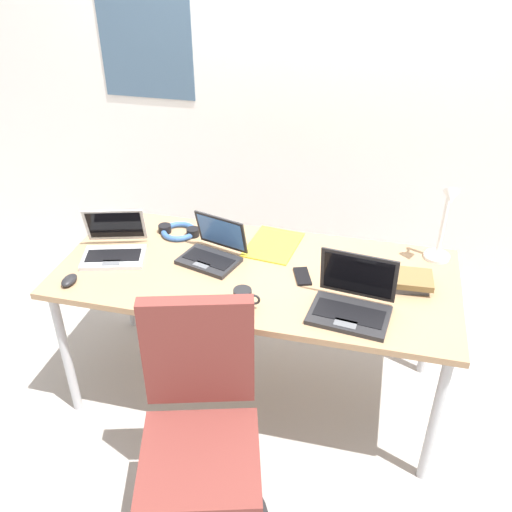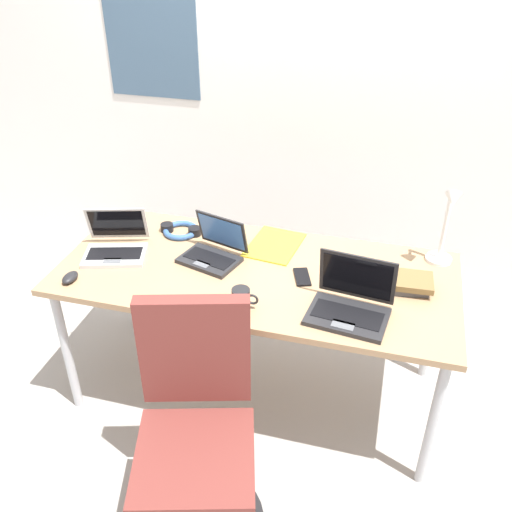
# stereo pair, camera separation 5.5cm
# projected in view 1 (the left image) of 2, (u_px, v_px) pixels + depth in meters

# --- Properties ---
(ground_plane) EXTENTS (12.00, 12.00, 0.00)m
(ground_plane) POSITION_uv_depth(u_px,v_px,m) (256.00, 388.00, 2.93)
(ground_plane) COLOR gray
(wall_back) EXTENTS (6.00, 0.13, 2.60)m
(wall_back) POSITION_uv_depth(u_px,v_px,m) (302.00, 82.00, 3.14)
(wall_back) COLOR silver
(wall_back) RESTS_ON ground_plane
(desk) EXTENTS (1.80, 0.80, 0.74)m
(desk) POSITION_uv_depth(u_px,v_px,m) (256.00, 281.00, 2.57)
(desk) COLOR #9E7A56
(desk) RESTS_ON ground_plane
(desk_lamp) EXTENTS (0.12, 0.18, 0.40)m
(desk_lamp) POSITION_uv_depth(u_px,v_px,m) (444.00, 224.00, 2.50)
(desk_lamp) COLOR white
(desk_lamp) RESTS_ON desk
(laptop_back_left) EXTENTS (0.32, 0.29, 0.20)m
(laptop_back_left) POSITION_uv_depth(u_px,v_px,m) (213.00, 252.00, 2.60)
(laptop_back_left) COLOR #232326
(laptop_back_left) RESTS_ON desk
(laptop_back_right) EXTENTS (0.34, 0.29, 0.24)m
(laptop_back_right) POSITION_uv_depth(u_px,v_px,m) (352.00, 303.00, 2.26)
(laptop_back_right) COLOR #232326
(laptop_back_right) RESTS_ON desk
(laptop_center) EXTENTS (0.35, 0.33, 0.21)m
(laptop_center) POSITION_uv_depth(u_px,v_px,m) (114.00, 247.00, 2.63)
(laptop_center) COLOR #B7BABC
(laptop_center) RESTS_ON desk
(computer_mouse) EXTENTS (0.06, 0.10, 0.03)m
(computer_mouse) POSITION_uv_depth(u_px,v_px,m) (69.00, 280.00, 2.45)
(computer_mouse) COLOR black
(computer_mouse) RESTS_ON desk
(cell_phone) EXTENTS (0.11, 0.15, 0.01)m
(cell_phone) POSITION_uv_depth(u_px,v_px,m) (303.00, 276.00, 2.50)
(cell_phone) COLOR black
(cell_phone) RESTS_ON desk
(headphones) EXTENTS (0.21, 0.18, 0.04)m
(headphones) POSITION_uv_depth(u_px,v_px,m) (179.00, 231.00, 2.81)
(headphones) COLOR #335999
(headphones) RESTS_ON desk
(book_stack) EXTENTS (0.19, 0.16, 0.06)m
(book_stack) POSITION_uv_depth(u_px,v_px,m) (411.00, 281.00, 2.42)
(book_stack) COLOR #4C4C51
(book_stack) RESTS_ON desk
(paper_folder_back_left) EXTENTS (0.27, 0.34, 0.01)m
(paper_folder_back_left) POSITION_uv_depth(u_px,v_px,m) (273.00, 245.00, 2.73)
(paper_folder_back_left) COLOR gold
(paper_folder_back_left) RESTS_ON desk
(coffee_mug) EXTENTS (0.11, 0.08, 0.09)m
(coffee_mug) POSITION_uv_depth(u_px,v_px,m) (243.00, 299.00, 2.29)
(coffee_mug) COLOR black
(coffee_mug) RESTS_ON desk
(office_chair) EXTENTS (0.55, 0.60, 0.97)m
(office_chair) POSITION_uv_depth(u_px,v_px,m) (201.00, 447.00, 2.13)
(office_chair) COLOR black
(office_chair) RESTS_ON ground_plane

